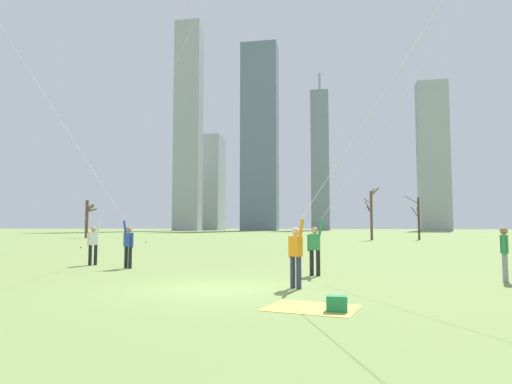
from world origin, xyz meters
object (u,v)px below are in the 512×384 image
Objects in this scene: kite_flyer_midfield_center_yellow at (428,50)px; bare_tree_rightmost at (87,218)px; bystander_strolling_midfield at (505,251)px; distant_kite_drifting_right_pink at (184,16)px; bare_tree_left_of_center at (371,213)px; kite_flyer_midfield_left_purple at (70,146)px; bare_tree_right_of_center at (418,217)px; kite_flyer_midfield_right_green at (113,201)px; kite_flyer_foreground_right_orange at (339,210)px; picnic_spot at (326,305)px.

bare_tree_rightmost is (-34.65, 46.14, -2.21)m from kite_flyer_midfield_center_yellow.
distant_kite_drifting_right_pink is at bearing 125.89° from bystander_strolling_midfield.
distant_kite_drifting_right_pink is 4.29× the size of bare_tree_left_of_center.
kite_flyer_midfield_left_purple reaches higher than kite_flyer_midfield_center_yellow.
kite_flyer_midfield_center_yellow is at bearing -118.48° from bystander_strolling_midfield.
bystander_strolling_midfield is 0.31× the size of bare_tree_right_of_center.
distant_kite_drifting_right_pink is 29.59m from bare_tree_left_of_center.
kite_flyer_midfield_right_green reaches higher than kite_flyer_foreground_right_orange.
distant_kite_drifting_right_pink is at bearing 119.19° from kite_flyer_foreground_right_orange.
bare_tree_left_of_center is at bearing 91.38° from bystander_strolling_midfield.
bare_tree_rightmost is at bearing 129.66° from kite_flyer_foreground_right_orange.
kite_flyer_midfield_left_purple is 10.60× the size of bystander_strolling_midfield.
bare_tree_right_of_center is 1.04× the size of bare_tree_rightmost.
kite_flyer_foreground_right_orange reaches higher than bare_tree_right_of_center.
distant_kite_drifting_right_pink is (-15.23, 27.26, 20.96)m from kite_flyer_foreground_right_orange.
kite_flyer_midfield_right_green is 1.32× the size of kite_flyer_foreground_right_orange.
kite_flyer_midfield_right_green is 10.11m from kite_flyer_foreground_right_orange.
kite_flyer_midfield_center_yellow is 46.71m from bare_tree_right_of_center.
kite_flyer_midfield_left_purple is 0.66× the size of distant_kite_drifting_right_pink.
distant_kite_drifting_right_pink is at bearing -153.21° from bare_tree_right_of_center.
kite_flyer_foreground_right_orange is at bearing -50.34° from bare_tree_rightmost.
kite_flyer_midfield_right_green is 1.02× the size of kite_flyer_midfield_center_yellow.
picnic_spot is (-0.31, -5.82, -2.10)m from kite_flyer_foreground_right_orange.
bare_tree_left_of_center is at bearing 68.68° from kite_flyer_midfield_right_green.
kite_flyer_foreground_right_orange is 0.73× the size of kite_flyer_midfield_left_purple.
kite_flyer_midfield_left_purple is (-1.81, -0.52, 2.36)m from kite_flyer_midfield_right_green.
bare_tree_rightmost is at bearing 126.91° from kite_flyer_midfield_center_yellow.
kite_flyer_foreground_right_orange is (9.64, -3.00, -0.55)m from kite_flyer_midfield_right_green.
kite_flyer_midfield_center_yellow is 7.79m from bystander_strolling_midfield.
kite_flyer_foreground_right_orange reaches higher than bystander_strolling_midfield.
kite_flyer_midfield_center_yellow is 0.62× the size of distant_kite_drifting_right_pink.
kite_flyer_foreground_right_orange is at bearing 86.98° from picnic_spot.
kite_flyer_midfield_right_green is 3.26× the size of bare_tree_rightmost.
kite_flyer_midfield_right_green reaches higher than bare_tree_left_of_center.
kite_flyer_midfield_center_yellow reaches higher than kite_flyer_foreground_right_orange.
kite_flyer_midfield_center_yellow is at bearing -14.59° from picnic_spot.
bare_tree_left_of_center is (15.36, 35.23, -1.96)m from kite_flyer_midfield_left_purple.
bare_tree_right_of_center is at bearing -0.17° from bare_tree_rightmost.
bare_tree_right_of_center is (9.38, 39.68, 0.45)m from kite_flyer_foreground_right_orange.
bystander_strolling_midfield is 55.29m from bare_tree_rightmost.
distant_kite_drifting_right_pink is at bearing 102.98° from kite_flyer_midfield_right_green.
bystander_strolling_midfield is at bearing 46.13° from picnic_spot.
kite_flyer_midfield_center_yellow is 44.13m from bare_tree_left_of_center.
kite_flyer_foreground_right_orange is 2.47× the size of bare_tree_rightmost.
kite_flyer_midfield_left_purple is at bearing -119.23° from bare_tree_right_of_center.
bare_tree_left_of_center is (4.22, 43.53, 3.05)m from picnic_spot.
kite_flyer_midfield_right_green is 14.81m from kite_flyer_midfield_center_yellow.
distant_kite_drifting_right_pink is 4.92× the size of bare_tree_right_of_center.
bare_tree_right_of_center is at bearing 77.99° from picnic_spot.
bare_tree_left_of_center reaches higher than bystander_strolling_midfield.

